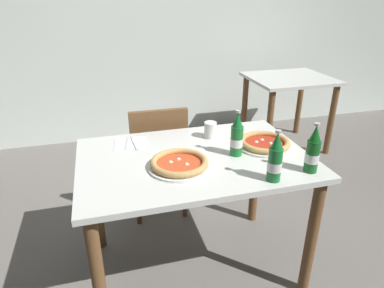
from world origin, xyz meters
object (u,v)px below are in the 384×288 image
(beer_bottle_center, at_px, (275,160))
(beer_bottle_right, at_px, (237,137))
(pizza_marinara_far, at_px, (265,143))
(napkin_with_cutlery, at_px, (131,144))
(chair_behind_table, at_px, (158,155))
(dining_table_background, at_px, (288,92))
(pizza_margherita_near, at_px, (179,164))
(paper_cup, at_px, (210,130))
(dining_table_main, at_px, (194,175))
(beer_bottle_left, at_px, (313,152))

(beer_bottle_center, relative_size, beer_bottle_right, 1.00)
(pizza_marinara_far, xyz_separation_m, beer_bottle_center, (-0.13, -0.34, 0.08))
(pizza_marinara_far, bearing_deg, napkin_with_cutlery, 162.00)
(chair_behind_table, relative_size, pizza_marinara_far, 2.81)
(dining_table_background, relative_size, pizza_margherita_near, 2.57)
(dining_table_background, relative_size, paper_cup, 8.42)
(dining_table_main, xyz_separation_m, pizza_margherita_near, (-0.10, -0.10, 0.14))
(chair_behind_table, bearing_deg, dining_table_background, -149.84)
(dining_table_background, xyz_separation_m, pizza_marinara_far, (-1.00, -1.43, 0.18))
(paper_cup, bearing_deg, chair_behind_table, 122.98)
(pizza_marinara_far, bearing_deg, beer_bottle_left, -74.95)
(beer_bottle_left, xyz_separation_m, paper_cup, (-0.33, 0.52, -0.06))
(pizza_margherita_near, bearing_deg, napkin_with_cutlery, 120.44)
(beer_bottle_left, relative_size, beer_bottle_center, 1.00)
(dining_table_background, relative_size, beer_bottle_center, 3.24)
(beer_bottle_left, distance_m, beer_bottle_center, 0.21)
(beer_bottle_center, bearing_deg, beer_bottle_right, 102.55)
(napkin_with_cutlery, relative_size, paper_cup, 2.06)
(dining_table_background, distance_m, beer_bottle_right, 1.92)
(pizza_marinara_far, relative_size, beer_bottle_left, 1.23)
(napkin_with_cutlery, bearing_deg, dining_table_background, 35.03)
(dining_table_background, xyz_separation_m, pizza_margherita_near, (-1.51, -1.54, 0.18))
(chair_behind_table, xyz_separation_m, beer_bottle_center, (0.38, -0.94, 0.37))
(pizza_marinara_far, relative_size, napkin_with_cutlery, 1.55)
(pizza_margherita_near, distance_m, napkin_with_cutlery, 0.40)
(dining_table_main, bearing_deg, pizza_margherita_near, -137.70)
(beer_bottle_center, height_order, napkin_with_cutlery, beer_bottle_center)
(dining_table_main, relative_size, paper_cup, 12.63)
(dining_table_main, height_order, beer_bottle_left, beer_bottle_left)
(pizza_margherita_near, height_order, pizza_marinara_far, same)
(dining_table_main, xyz_separation_m, dining_table_background, (1.41, 1.45, -0.04))
(dining_table_main, height_order, beer_bottle_center, beer_bottle_center)
(pizza_marinara_far, bearing_deg, pizza_margherita_near, -167.95)
(dining_table_main, relative_size, pizza_marinara_far, 3.96)
(dining_table_background, distance_m, beer_bottle_left, 1.99)
(dining_table_main, height_order, chair_behind_table, chair_behind_table)
(pizza_marinara_far, distance_m, paper_cup, 0.32)
(napkin_with_cutlery, bearing_deg, dining_table_main, -38.90)
(dining_table_main, height_order, napkin_with_cutlery, napkin_with_cutlery)
(dining_table_main, distance_m, napkin_with_cutlery, 0.41)
(dining_table_main, distance_m, chair_behind_table, 0.64)
(chair_behind_table, bearing_deg, beer_bottle_right, 116.77)
(dining_table_main, distance_m, pizza_marinara_far, 0.43)
(chair_behind_table, bearing_deg, beer_bottle_left, 123.93)
(chair_behind_table, distance_m, dining_table_background, 1.72)
(dining_table_background, xyz_separation_m, beer_bottle_center, (-1.13, -1.77, 0.26))
(dining_table_background, xyz_separation_m, napkin_with_cutlery, (-1.71, -1.20, 0.16))
(chair_behind_table, distance_m, beer_bottle_right, 0.81)
(dining_table_main, relative_size, chair_behind_table, 1.41)
(pizza_margherita_near, distance_m, beer_bottle_center, 0.46)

